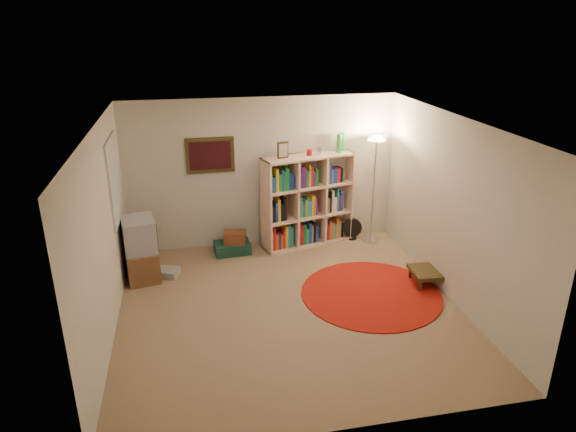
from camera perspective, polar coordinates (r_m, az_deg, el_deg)
name	(u,v)px	position (r m, az deg, el deg)	size (l,w,h in m)	color
room	(285,221)	(6.52, -0.38, -0.51)	(4.54, 4.54, 2.54)	#8F7253
bookshelf	(306,202)	(8.67, 2.01, 1.57)	(1.62, 0.82, 1.87)	beige
floor_lamp	(376,155)	(8.63, 9.73, 6.74)	(0.43, 0.43, 1.87)	silver
floor_fan	(352,229)	(9.09, 7.13, -1.42)	(0.34, 0.21, 0.39)	black
tv_stand	(141,250)	(7.91, -16.01, -3.62)	(0.56, 0.72, 0.95)	brown
dvd_box	(168,273)	(8.04, -13.23, -6.13)	(0.40, 0.37, 0.11)	#A3A2A6
suitcase	(232,248)	(8.59, -6.21, -3.51)	(0.61, 0.42, 0.19)	#13362B
wicker_basket	(235,237)	(8.50, -5.94, -2.36)	(0.39, 0.31, 0.20)	#612C18
paper_towel	(277,236)	(8.88, -1.26, -2.24)	(0.15, 0.15, 0.27)	silver
red_rug	(371,293)	(7.46, 9.21, -8.49)	(1.99, 1.99, 0.02)	#9B140B
side_table	(429,272)	(7.82, 15.37, -6.04)	(0.54, 0.54, 0.23)	#362913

